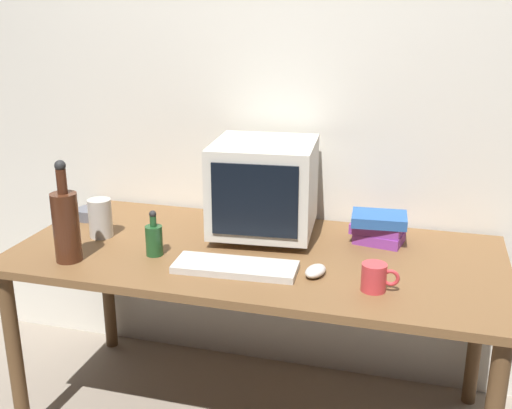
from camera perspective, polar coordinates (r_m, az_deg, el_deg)
The scene contains 11 objects.
back_wall at distance 2.57m, azimuth 2.86°, elevation 10.51°, with size 4.00×0.08×2.50m, color silver.
desk at distance 2.30m, azimuth 0.00°, elevation -6.06°, with size 1.77×0.81×0.72m.
crt_monitor at distance 2.36m, azimuth 0.74°, elevation 1.57°, with size 0.41×0.42×0.37m.
keyboard at distance 2.11m, azimuth -1.91°, elevation -5.79°, with size 0.42×0.15×0.02m, color beige.
computer_mouse at distance 2.07m, azimuth 5.50°, elevation -6.12°, with size 0.06×0.10×0.04m, color beige.
bottle_tall at distance 2.24m, azimuth -17.13°, elevation -1.71°, with size 0.09×0.09×0.36m.
bottle_short at distance 2.24m, azimuth -9.39°, elevation -3.13°, with size 0.06×0.06×0.17m.
book_stack at distance 2.37m, azimuth 11.24°, elevation -2.07°, with size 0.21×0.17×0.12m.
mug at distance 1.99m, azimuth 10.91°, elevation -6.61°, with size 0.12×0.08×0.09m.
cd_spindle at distance 2.69m, azimuth -14.97°, elevation -0.81°, with size 0.12×0.12×0.04m, color #595B66.
metal_canister at distance 2.46m, azimuth -14.16°, elevation -1.22°, with size 0.09×0.09×0.15m, color #B7B2A8.
Camera 1 is at (0.57, -2.02, 1.59)m, focal length 43.36 mm.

